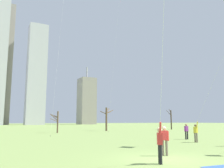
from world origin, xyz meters
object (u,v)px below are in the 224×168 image
object	(u,v)px
kite_flyer_midfield_left_yellow	(163,49)
bystander_far_off_by_trees	(186,131)
bare_tree_center	(106,117)
bare_tree_far_right_edge	(57,121)
bystander_strolling_midfield	(164,139)
distant_kite_high_overhead_pink	(118,20)
kite_flyer_midfield_center_orange	(206,105)
bare_tree_rightmost	(171,119)

from	to	relation	value
kite_flyer_midfield_left_yellow	bystander_far_off_by_trees	size ratio (longest dim) A/B	10.30
bare_tree_center	bare_tree_far_right_edge	size ratio (longest dim) A/B	1.29
bystander_far_off_by_trees	bystander_strolling_midfield	xyz separation A→B (m)	(-9.80, -8.61, 0.00)
kite_flyer_midfield_left_yellow	distant_kite_high_overhead_pink	world-z (taller)	distant_kite_high_overhead_pink
kite_flyer_midfield_center_orange	bare_tree_center	distance (m)	28.00
bystander_strolling_midfield	bare_tree_far_right_edge	distance (m)	28.69
kite_flyer_midfield_left_yellow	bystander_far_off_by_trees	xyz separation A→B (m)	(12.26, 11.78, -4.06)
kite_flyer_midfield_center_orange	bystander_strolling_midfield	xyz separation A→B (m)	(-8.40, -4.54, -2.40)
bare_tree_center	bare_tree_far_right_edge	xyz separation A→B (m)	(-10.72, -3.69, -0.68)
bare_tree_center	distant_kite_high_overhead_pink	bearing A→B (deg)	-102.95
bystander_strolling_midfield	kite_flyer_midfield_left_yellow	bearing A→B (deg)	-127.83
kite_flyer_midfield_center_orange	bare_tree_far_right_edge	world-z (taller)	kite_flyer_midfield_center_orange
bystander_strolling_midfield	bare_tree_rightmost	distance (m)	43.33
kite_flyer_midfield_left_yellow	bystander_strolling_midfield	world-z (taller)	kite_flyer_midfield_left_yellow
bystander_strolling_midfield	bare_tree_center	world-z (taller)	bare_tree_center
kite_flyer_midfield_left_yellow	kite_flyer_midfield_center_orange	bearing A→B (deg)	35.35
bystander_strolling_midfield	bare_tree_far_right_edge	xyz separation A→B (m)	(0.93, 28.65, 1.04)
bystander_strolling_midfield	distant_kite_high_overhead_pink	world-z (taller)	distant_kite_high_overhead_pink
kite_flyer_midfield_left_yellow	bare_tree_far_right_edge	xyz separation A→B (m)	(3.38, 31.81, -3.02)
kite_flyer_midfield_center_orange	distant_kite_high_overhead_pink	bearing A→B (deg)	86.16
bystander_strolling_midfield	bare_tree_far_right_edge	world-z (taller)	bare_tree_far_right_edge
distant_kite_high_overhead_pink	bare_tree_rightmost	distance (m)	26.54
bystander_strolling_midfield	bare_tree_rightmost	bearing A→B (deg)	49.33
bystander_far_off_by_trees	bare_tree_far_right_edge	bearing A→B (deg)	113.89
kite_flyer_midfield_left_yellow	bystander_strolling_midfield	xyz separation A→B (m)	(2.45, 3.16, -4.06)
kite_flyer_midfield_left_yellow	bare_tree_center	size ratio (longest dim) A/B	3.66
kite_flyer_midfield_left_yellow	distant_kite_high_overhead_pink	size ratio (longest dim) A/B	0.71
distant_kite_high_overhead_pink	bare_tree_far_right_edge	size ratio (longest dim) A/B	6.70
kite_flyer_midfield_left_yellow	kite_flyer_midfield_center_orange	xyz separation A→B (m)	(10.85, 7.70, -1.66)
distant_kite_high_overhead_pink	bare_tree_rightmost	world-z (taller)	distant_kite_high_overhead_pink
bare_tree_rightmost	bare_tree_far_right_edge	xyz separation A→B (m)	(-27.29, -4.19, -0.49)
kite_flyer_midfield_left_yellow	bystander_far_off_by_trees	distance (m)	17.48
kite_flyer_midfield_left_yellow	bare_tree_rightmost	size ratio (longest dim) A/B	3.50
distant_kite_high_overhead_pink	bare_tree_far_right_edge	world-z (taller)	distant_kite_high_overhead_pink
bystander_strolling_midfield	distant_kite_high_overhead_pink	xyz separation A→B (m)	(9.70, 23.87, 18.29)
distant_kite_high_overhead_pink	bare_tree_far_right_edge	bearing A→B (deg)	151.40
bystander_far_off_by_trees	bare_tree_center	bearing A→B (deg)	85.57
kite_flyer_midfield_center_orange	bystander_far_off_by_trees	world-z (taller)	kite_flyer_midfield_center_orange
kite_flyer_midfield_left_yellow	distant_kite_high_overhead_pink	bearing A→B (deg)	65.80
kite_flyer_midfield_left_yellow	distant_kite_high_overhead_pink	distance (m)	32.88
kite_flyer_midfield_left_yellow	bare_tree_center	bearing A→B (deg)	68.34
distant_kite_high_overhead_pink	bare_tree_rightmost	bearing A→B (deg)	25.84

